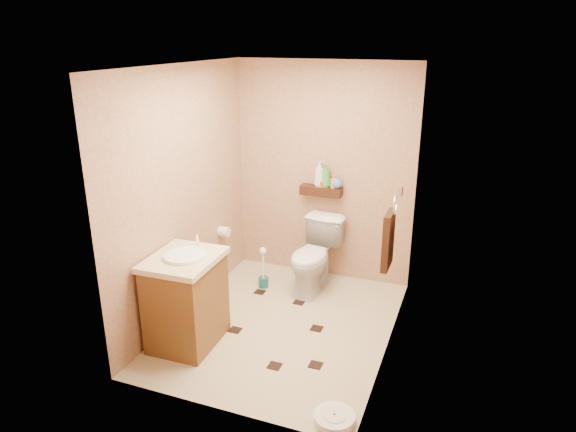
% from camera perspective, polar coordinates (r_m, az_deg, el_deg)
% --- Properties ---
extents(ground, '(2.50, 2.50, 0.00)m').
position_cam_1_polar(ground, '(5.03, -0.62, -12.06)').
color(ground, '#BFB18C').
rests_on(ground, ground).
extents(wall_back, '(2.00, 0.04, 2.40)m').
position_cam_1_polar(wall_back, '(5.65, 3.97, 4.78)').
color(wall_back, tan).
rests_on(wall_back, ground).
extents(wall_front, '(2.00, 0.04, 2.40)m').
position_cam_1_polar(wall_front, '(3.47, -8.26, -5.18)').
color(wall_front, tan).
rests_on(wall_front, ground).
extents(wall_left, '(0.04, 2.50, 2.40)m').
position_cam_1_polar(wall_left, '(4.96, -11.50, 2.29)').
color(wall_left, tan).
rests_on(wall_left, ground).
extents(wall_right, '(0.04, 2.50, 2.40)m').
position_cam_1_polar(wall_right, '(4.28, 11.90, -0.53)').
color(wall_right, tan).
rests_on(wall_right, ground).
extents(ceiling, '(2.00, 2.50, 0.02)m').
position_cam_1_polar(ceiling, '(4.29, -0.74, 16.37)').
color(ceiling, silver).
rests_on(ceiling, wall_back).
extents(wall_shelf, '(0.46, 0.14, 0.10)m').
position_cam_1_polar(wall_shelf, '(5.63, 3.69, 2.81)').
color(wall_shelf, '#33170E').
rests_on(wall_shelf, wall_back).
extents(floor_accents, '(1.07, 1.27, 0.01)m').
position_cam_1_polar(floor_accents, '(4.99, -0.58, -12.33)').
color(floor_accents, black).
rests_on(floor_accents, ground).
extents(toilet, '(0.50, 0.79, 0.77)m').
position_cam_1_polar(toilet, '(5.54, 2.91, -4.48)').
color(toilet, white).
rests_on(toilet, ground).
extents(vanity, '(0.58, 0.70, 0.97)m').
position_cam_1_polar(vanity, '(4.68, -11.24, -9.01)').
color(vanity, brown).
rests_on(vanity, ground).
extents(bathroom_scale, '(0.39, 0.39, 0.06)m').
position_cam_1_polar(bathroom_scale, '(3.99, 5.17, -21.43)').
color(bathroom_scale, white).
rests_on(bathroom_scale, ground).
extents(toilet_brush, '(0.11, 0.11, 0.47)m').
position_cam_1_polar(toilet_brush, '(5.66, -2.76, -6.37)').
color(toilet_brush, '#175B5D').
rests_on(toilet_brush, ground).
extents(towel_ring, '(0.12, 0.30, 0.76)m').
position_cam_1_polar(towel_ring, '(4.61, 11.13, -2.38)').
color(towel_ring, silver).
rests_on(towel_ring, wall_right).
extents(toilet_paper, '(0.12, 0.11, 0.12)m').
position_cam_1_polar(toilet_paper, '(5.65, -7.13, -1.72)').
color(toilet_paper, white).
rests_on(toilet_paper, wall_left).
extents(bottle_a, '(0.15, 0.15, 0.28)m').
position_cam_1_polar(bottle_a, '(5.58, 3.49, 4.72)').
color(bottle_a, silver).
rests_on(bottle_a, wall_shelf).
extents(bottle_b, '(0.09, 0.08, 0.15)m').
position_cam_1_polar(bottle_b, '(5.60, 3.73, 4.02)').
color(bottle_b, '#EDFF35').
rests_on(bottle_b, wall_shelf).
extents(bottle_c, '(0.13, 0.13, 0.13)m').
position_cam_1_polar(bottle_c, '(5.59, 3.91, 3.92)').
color(bottle_c, red).
rests_on(bottle_c, wall_shelf).
extents(bottle_d, '(0.11, 0.11, 0.26)m').
position_cam_1_polar(bottle_d, '(5.57, 4.23, 4.53)').
color(bottle_d, green).
rests_on(bottle_d, wall_shelf).
extents(bottle_e, '(0.09, 0.09, 0.14)m').
position_cam_1_polar(bottle_e, '(5.56, 5.10, 3.87)').
color(bottle_e, '#E79B4D').
rests_on(bottle_e, wall_shelf).
extents(bottle_f, '(0.14, 0.14, 0.15)m').
position_cam_1_polar(bottle_f, '(5.55, 5.50, 3.83)').
color(bottle_f, '#4D6BC2').
rests_on(bottle_f, wall_shelf).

